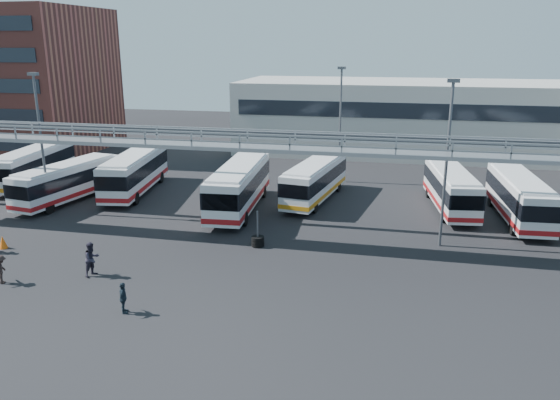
% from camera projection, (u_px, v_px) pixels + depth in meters
% --- Properties ---
extents(ground, '(140.00, 140.00, 0.00)m').
position_uv_depth(ground, '(221.00, 274.00, 29.93)').
color(ground, black).
rests_on(ground, ground).
extents(gantry, '(51.40, 5.15, 7.10)m').
position_uv_depth(gantry, '(248.00, 154.00, 33.91)').
color(gantry, gray).
rests_on(gantry, ground).
extents(apartment_building, '(18.00, 15.00, 16.00)m').
position_uv_depth(apartment_building, '(19.00, 80.00, 62.80)').
color(apartment_building, brown).
rests_on(apartment_building, ground).
extents(warehouse, '(42.00, 14.00, 8.00)m').
position_uv_depth(warehouse, '(425.00, 117.00, 62.04)').
color(warehouse, '#9E9E99').
rests_on(warehouse, ground).
extents(light_pole_left, '(0.70, 0.35, 10.21)m').
position_uv_depth(light_pole_left, '(41.00, 136.00, 39.11)').
color(light_pole_left, '#4C4F54').
rests_on(light_pole_left, ground).
extents(light_pole_mid, '(0.70, 0.35, 10.21)m').
position_uv_depth(light_pole_mid, '(447.00, 156.00, 32.46)').
color(light_pole_mid, '#4C4F54').
rests_on(light_pole_mid, ground).
extents(light_pole_back, '(0.70, 0.35, 10.21)m').
position_uv_depth(light_pole_back, '(340.00, 119.00, 48.17)').
color(light_pole_back, '#4C4F54').
rests_on(light_pole_back, ground).
extents(bus_0, '(3.62, 10.82, 3.22)m').
position_uv_depth(bus_0, '(34.00, 165.00, 48.32)').
color(bus_0, silver).
rests_on(bus_0, ground).
extents(bus_1, '(3.97, 10.33, 3.06)m').
position_uv_depth(bus_1, '(67.00, 181.00, 43.12)').
color(bus_1, silver).
rests_on(bus_1, ground).
extents(bus_2, '(4.08, 11.20, 3.33)m').
position_uv_depth(bus_2, '(135.00, 171.00, 45.62)').
color(bus_2, silver).
rests_on(bus_2, ground).
extents(bus_4, '(3.35, 11.55, 3.47)m').
position_uv_depth(bus_4, '(239.00, 185.00, 40.83)').
color(bus_4, silver).
rests_on(bus_4, ground).
extents(bus_5, '(3.95, 10.52, 3.12)m').
position_uv_depth(bus_5, '(315.00, 179.00, 43.39)').
color(bus_5, silver).
rests_on(bus_5, ground).
extents(bus_7, '(3.60, 10.38, 3.09)m').
position_uv_depth(bus_7, '(451.00, 188.00, 40.99)').
color(bus_7, silver).
rests_on(bus_7, ground).
extents(bus_8, '(3.05, 10.58, 3.18)m').
position_uv_depth(bus_8, '(519.00, 196.00, 38.50)').
color(bus_8, silver).
rests_on(bus_8, ground).
extents(pedestrian_b, '(0.97, 1.11, 1.91)m').
position_uv_depth(pedestrian_b, '(92.00, 259.00, 29.45)').
color(pedestrian_b, '#25222F').
rests_on(pedestrian_b, ground).
extents(pedestrian_c, '(0.97, 1.16, 1.55)m').
position_uv_depth(pedestrian_c, '(1.00, 269.00, 28.54)').
color(pedestrian_c, '#2B201D').
rests_on(pedestrian_c, ground).
extents(pedestrian_d, '(0.66, 0.97, 1.53)m').
position_uv_depth(pedestrian_d, '(123.00, 298.00, 25.37)').
color(pedestrian_d, '#1B2832').
rests_on(pedestrian_d, ground).
extents(cone_right, '(0.67, 0.67, 0.80)m').
position_uv_depth(cone_right, '(3.00, 242.00, 33.50)').
color(cone_right, '#E95B0C').
rests_on(cone_right, ground).
extents(tire_stack, '(0.80, 0.80, 2.29)m').
position_uv_depth(tire_stack, '(258.00, 240.00, 33.85)').
color(tire_stack, black).
rests_on(tire_stack, ground).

